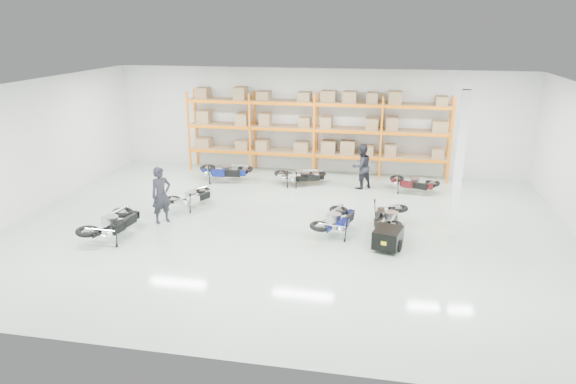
% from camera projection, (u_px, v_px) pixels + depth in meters
% --- Properties ---
extents(room, '(18.00, 18.00, 18.00)m').
position_uv_depth(room, '(287.00, 161.00, 15.95)').
color(room, '#A5B8A6').
rests_on(room, ground).
extents(pallet_rack, '(11.28, 0.98, 3.62)m').
position_uv_depth(pallet_rack, '(316.00, 123.00, 21.96)').
color(pallet_rack, orange).
rests_on(pallet_rack, ground).
extents(structural_column, '(0.25, 0.25, 4.50)m').
position_uv_depth(structural_column, '(459.00, 165.00, 15.49)').
color(structural_column, white).
rests_on(structural_column, ground).
extents(moto_blue_centre, '(1.41, 2.06, 1.21)m').
position_uv_depth(moto_blue_centre, '(337.00, 216.00, 16.04)').
color(moto_blue_centre, '#080E51').
rests_on(moto_blue_centre, ground).
extents(moto_silver_left, '(1.53, 1.84, 1.07)m').
position_uv_depth(moto_silver_left, '(192.00, 194.00, 18.37)').
color(moto_silver_left, silver).
rests_on(moto_silver_left, ground).
extents(moto_black_far_left, '(1.28, 2.13, 1.30)m').
position_uv_depth(moto_black_far_left, '(112.00, 219.00, 15.69)').
color(moto_black_far_left, black).
rests_on(moto_black_far_left, ground).
extents(moto_touring_right, '(1.17, 1.96, 1.20)m').
position_uv_depth(moto_touring_right, '(389.00, 213.00, 16.36)').
color(moto_touring_right, black).
rests_on(moto_touring_right, ground).
extents(trailer, '(0.94, 1.60, 0.65)m').
position_uv_depth(trailer, '(388.00, 238.00, 14.92)').
color(trailer, black).
rests_on(trailer, ground).
extents(moto_back_a, '(2.00, 1.09, 1.25)m').
position_uv_depth(moto_back_a, '(225.00, 168.00, 21.35)').
color(moto_back_a, navy).
rests_on(moto_back_a, ground).
extents(moto_back_b, '(1.84, 1.21, 1.09)m').
position_uv_depth(moto_back_b, '(298.00, 172.00, 20.94)').
color(moto_back_b, silver).
rests_on(moto_back_b, ground).
extents(moto_back_c, '(1.77, 1.31, 1.03)m').
position_uv_depth(moto_back_c, '(305.00, 174.00, 20.88)').
color(moto_back_c, black).
rests_on(moto_back_c, ground).
extents(moto_back_d, '(1.84, 1.25, 1.09)m').
position_uv_depth(moto_back_d, '(413.00, 180.00, 19.94)').
color(moto_back_d, '#440D12').
rests_on(moto_back_d, ground).
extents(person_left, '(0.80, 0.82, 1.90)m').
position_uv_depth(person_left, '(161.00, 195.00, 16.84)').
color(person_left, black).
rests_on(person_left, ground).
extents(person_back, '(1.11, 1.08, 1.80)m').
position_uv_depth(person_back, '(361.00, 167.00, 20.37)').
color(person_back, black).
rests_on(person_back, ground).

